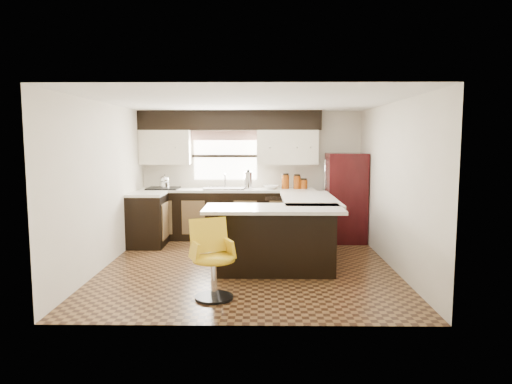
{
  "coord_description": "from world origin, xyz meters",
  "views": [
    {
      "loc": [
        0.2,
        -6.6,
        1.86
      ],
      "look_at": [
        0.11,
        0.45,
        1.05
      ],
      "focal_mm": 32.0,
      "sensor_mm": 36.0,
      "label": 1
    }
  ],
  "objects_px": {
    "peninsula_return": "(274,241)",
    "refrigerator": "(346,198)",
    "bar_chair": "(214,260)",
    "peninsula_long": "(305,228)"
  },
  "relations": [
    {
      "from": "refrigerator",
      "to": "peninsula_return",
      "type": "bearing_deg",
      "value": -123.85
    },
    {
      "from": "peninsula_return",
      "to": "bar_chair",
      "type": "xyz_separation_m",
      "value": [
        -0.73,
        -1.06,
        0.02
      ]
    },
    {
      "from": "refrigerator",
      "to": "bar_chair",
      "type": "xyz_separation_m",
      "value": [
        -2.09,
        -3.09,
        -0.34
      ]
    },
    {
      "from": "refrigerator",
      "to": "bar_chair",
      "type": "distance_m",
      "value": 3.75
    },
    {
      "from": "refrigerator",
      "to": "bar_chair",
      "type": "height_order",
      "value": "refrigerator"
    },
    {
      "from": "refrigerator",
      "to": "bar_chair",
      "type": "bearing_deg",
      "value": -124.11
    },
    {
      "from": "peninsula_return",
      "to": "bar_chair",
      "type": "distance_m",
      "value": 1.29
    },
    {
      "from": "peninsula_return",
      "to": "refrigerator",
      "type": "height_order",
      "value": "refrigerator"
    },
    {
      "from": "peninsula_return",
      "to": "refrigerator",
      "type": "distance_m",
      "value": 2.46
    },
    {
      "from": "peninsula_long",
      "to": "peninsula_return",
      "type": "xyz_separation_m",
      "value": [
        -0.53,
        -0.97,
        0.0
      ]
    }
  ]
}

